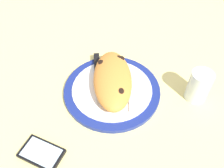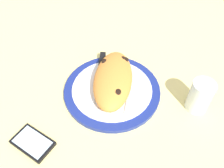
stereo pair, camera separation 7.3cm
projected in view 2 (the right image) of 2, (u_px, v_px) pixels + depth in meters
ground_plane at (112, 94)px, 77.02cm from camera, size 150.00×150.00×3.00cm
plate at (112, 90)px, 75.28cm from camera, size 31.21×31.21×1.73cm
calzone at (113, 79)px, 73.02cm from camera, size 27.21×16.97×6.22cm
fork at (130, 88)px, 74.35cm from camera, size 16.98×3.83×0.40cm
knife at (101, 68)px, 80.01cm from camera, size 22.31×7.29×1.20cm
smartphone at (33, 143)px, 63.12cm from camera, size 9.47×12.55×1.16cm
water_glass at (199, 98)px, 68.48cm from camera, size 6.63×6.63×10.48cm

